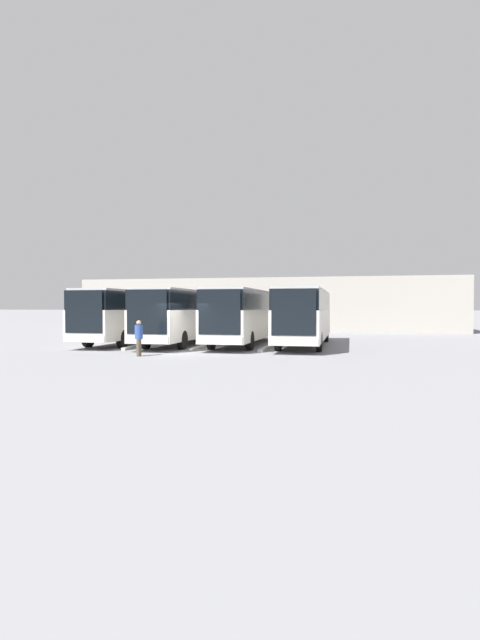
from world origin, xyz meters
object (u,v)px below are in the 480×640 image
bus_2 (186,314)px  pedestrian (139,337)px  bus_0 (305,315)px  bus_3 (133,314)px  bus_1 (245,315)px

bus_2 → pedestrian: (-0.25, 7.62, -0.95)m
bus_0 → bus_3: (11.03, 0.04, 0.00)m
bus_1 → bus_3: size_ratio=1.00×
bus_0 → bus_1: bearing=-0.5°
bus_3 → bus_1: bearing=-179.5°
bus_2 → bus_0: bearing=-177.3°
bus_3 → pedestrian: 8.91m
pedestrian → bus_2: bearing=169.6°
bus_3 → bus_2: bearing=175.1°
bus_2 → pedestrian: 7.69m
bus_0 → pedestrian: 10.71m
bus_1 → bus_2: 3.69m
bus_1 → pedestrian: bus_1 is taller
bus_1 → bus_3: bearing=0.5°
bus_3 → pedestrian: (-3.93, 7.94, -0.95)m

